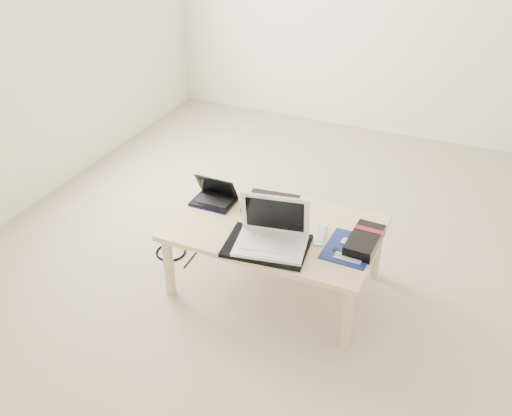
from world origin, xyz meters
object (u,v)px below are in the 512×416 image
at_px(coffee_table, 275,233).
at_px(netbook, 214,197).
at_px(white_laptop, 272,235).
at_px(gpu_box, 364,241).

bearing_deg(coffee_table, netbook, 168.21).
distance_m(netbook, white_laptop, 0.54).
bearing_deg(gpu_box, netbook, 175.34).
bearing_deg(white_laptop, netbook, 150.01).
bearing_deg(gpu_box, white_laptop, -155.43).
xyz_separation_m(coffee_table, gpu_box, (0.48, 0.01, 0.08)).
height_order(coffee_table, gpu_box, gpu_box).
distance_m(coffee_table, gpu_box, 0.49).
relative_size(coffee_table, white_laptop, 2.84).
height_order(white_laptop, gpu_box, white_laptop).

